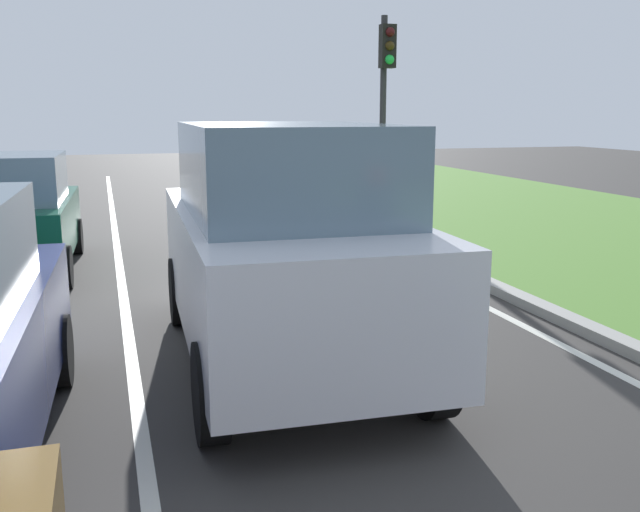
% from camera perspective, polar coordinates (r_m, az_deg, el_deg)
% --- Properties ---
extents(ground_plane, '(60.00, 60.00, 0.00)m').
position_cam_1_polar(ground_plane, '(11.63, -12.34, -0.56)').
color(ground_plane, '#383533').
extents(lane_line_center, '(0.12, 32.00, 0.01)m').
position_cam_1_polar(lane_line_center, '(11.60, -15.78, -0.75)').
color(lane_line_center, silver).
rests_on(lane_line_center, ground).
extents(lane_line_right_edge, '(0.12, 32.00, 0.01)m').
position_cam_1_polar(lane_line_right_edge, '(12.43, 4.42, 0.46)').
color(lane_line_right_edge, silver).
rests_on(lane_line_right_edge, ground).
extents(grass_verge_right, '(9.00, 48.00, 0.06)m').
position_cam_1_polar(grass_verge_right, '(14.90, 22.28, 1.60)').
color(grass_verge_right, '#548433').
rests_on(grass_verge_right, ground).
extents(curb_right, '(0.24, 48.00, 0.12)m').
position_cam_1_polar(curb_right, '(12.60, 6.55, 0.85)').
color(curb_right, '#9E9B93').
rests_on(curb_right, ground).
extents(car_suv_ahead, '(2.10, 4.56, 2.28)m').
position_cam_1_polar(car_suv_ahead, '(6.66, -2.93, 0.93)').
color(car_suv_ahead, silver).
rests_on(car_suv_ahead, ground).
extents(car_hatchback_far, '(1.83, 3.75, 1.78)m').
position_cam_1_polar(car_hatchback_far, '(11.44, -23.39, 3.04)').
color(car_hatchback_far, '#0C472D').
rests_on(car_hatchback_far, ground).
extents(traffic_light_near_right, '(0.32, 0.50, 4.39)m').
position_cam_1_polar(traffic_light_near_right, '(15.87, 5.27, 13.71)').
color(traffic_light_near_right, '#2D2D2D').
rests_on(traffic_light_near_right, ground).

